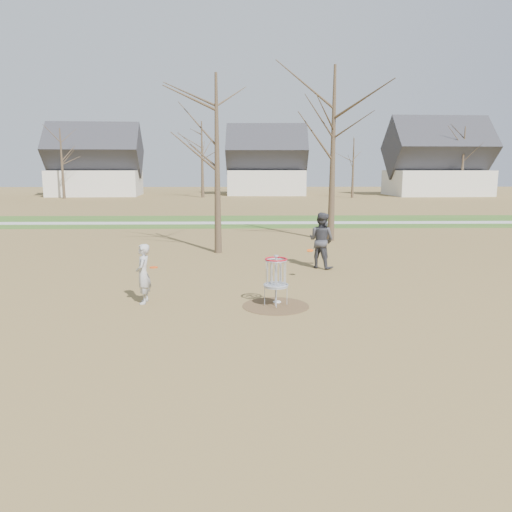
{
  "coord_description": "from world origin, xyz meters",
  "views": [
    {
      "loc": [
        -0.8,
        -12.93,
        3.7
      ],
      "look_at": [
        -0.5,
        1.5,
        1.1
      ],
      "focal_mm": 35.0,
      "sensor_mm": 36.0,
      "label": 1
    }
  ],
  "objects_px": {
    "player_standing": "(143,274)",
    "disc_golf_basket": "(276,273)",
    "disc_grounded": "(277,302)",
    "player_throwing": "(321,240)"
  },
  "relations": [
    {
      "from": "player_standing",
      "to": "disc_golf_basket",
      "type": "height_order",
      "value": "player_standing"
    },
    {
      "from": "player_standing",
      "to": "player_throwing",
      "type": "height_order",
      "value": "player_throwing"
    },
    {
      "from": "player_throwing",
      "to": "disc_grounded",
      "type": "height_order",
      "value": "player_throwing"
    },
    {
      "from": "disc_golf_basket",
      "to": "disc_grounded",
      "type": "bearing_deg",
      "value": 80.72
    },
    {
      "from": "disc_golf_basket",
      "to": "player_standing",
      "type": "bearing_deg",
      "value": 174.01
    },
    {
      "from": "player_standing",
      "to": "disc_grounded",
      "type": "height_order",
      "value": "player_standing"
    },
    {
      "from": "disc_grounded",
      "to": "player_throwing",
      "type": "bearing_deg",
      "value": 68.05
    },
    {
      "from": "player_standing",
      "to": "disc_golf_basket",
      "type": "relative_size",
      "value": 1.21
    },
    {
      "from": "disc_golf_basket",
      "to": "player_throwing",
      "type": "bearing_deg",
      "value": 68.86
    },
    {
      "from": "player_throwing",
      "to": "disc_grounded",
      "type": "distance_m",
      "value": 5.22
    }
  ]
}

